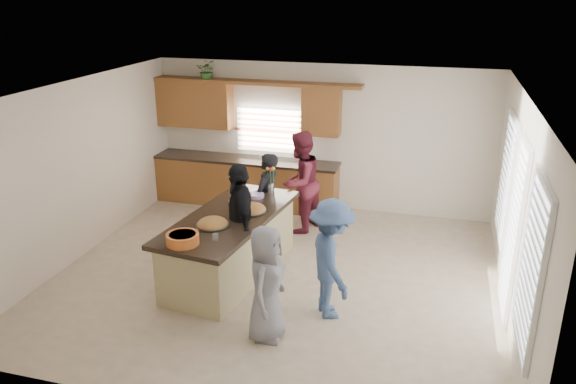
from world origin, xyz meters
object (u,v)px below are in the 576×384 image
(woman_left_front, at_px, (240,222))
(woman_right_back, at_px, (331,259))
(woman_left_mid, at_px, (300,182))
(salad_bowl, at_px, (183,238))
(island, at_px, (231,246))
(woman_left_back, at_px, (267,199))
(woman_right_front, at_px, (266,283))

(woman_left_front, distance_m, woman_right_back, 1.65)
(woman_left_mid, bearing_deg, salad_bowl, 2.70)
(island, height_order, woman_left_back, woman_left_back)
(island, xyz_separation_m, woman_left_front, (0.18, -0.04, 0.43))
(woman_right_back, relative_size, woman_right_front, 1.09)
(woman_right_back, height_order, woman_right_front, woman_right_back)
(island, bearing_deg, woman_left_front, -4.94)
(salad_bowl, height_order, woman_right_front, woman_right_front)
(woman_left_front, bearing_deg, woman_left_mid, 137.54)
(woman_left_mid, xyz_separation_m, woman_right_back, (1.07, -2.56, -0.09))
(salad_bowl, bearing_deg, woman_left_back, 78.56)
(island, relative_size, woman_right_back, 1.74)
(woman_left_mid, distance_m, woman_right_back, 2.78)
(island, height_order, salad_bowl, salad_bowl)
(salad_bowl, bearing_deg, woman_left_mid, 73.79)
(salad_bowl, xyz_separation_m, woman_right_back, (1.92, 0.35, -0.22))
(woman_right_front, bearing_deg, woman_left_mid, 7.68)
(woman_right_back, xyz_separation_m, woman_right_front, (-0.66, -0.71, -0.07))
(island, height_order, woman_right_back, woman_right_back)
(woman_right_back, bearing_deg, salad_bowl, 73.71)
(island, distance_m, woman_left_back, 1.24)
(woman_left_front, xyz_separation_m, woman_right_back, (1.50, -0.68, -0.07))
(salad_bowl, xyz_separation_m, woman_right_front, (1.26, -0.35, -0.29))
(salad_bowl, bearing_deg, woman_right_back, 10.50)
(woman_right_back, bearing_deg, woman_left_mid, -4.16)
(salad_bowl, distance_m, woman_left_front, 1.12)
(woman_left_mid, bearing_deg, woman_left_front, 6.05)
(island, relative_size, woman_left_front, 1.59)
(woman_left_back, distance_m, woman_right_front, 2.72)
(woman_left_mid, xyz_separation_m, woman_left_front, (-0.43, -1.88, -0.02))
(woman_left_front, bearing_deg, salad_bowl, -51.61)
(woman_left_mid, height_order, woman_right_back, woman_left_mid)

